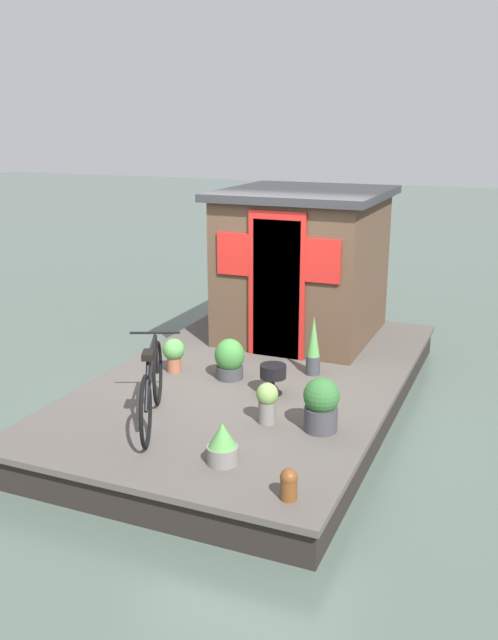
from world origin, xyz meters
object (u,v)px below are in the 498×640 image
at_px(houseboat_cabin, 303,263).
at_px(mooring_bollard, 289,483).
at_px(bicycle, 152,387).
at_px(potted_plant_succulent, 313,347).
at_px(potted_plant_fern, 267,401).
at_px(potted_plant_thyme, 321,404).
at_px(charcoal_grill, 273,373).
at_px(potted_plant_sage, 174,353).
at_px(potted_plant_lavender, 222,444).
at_px(potted_plant_basil, 230,359).

distance_m(houseboat_cabin, mooring_bollard, 4.38).
height_order(bicycle, potted_plant_succulent, bicycle).
distance_m(potted_plant_fern, mooring_bollard, 1.41).
distance_m(potted_plant_thyme, mooring_bollard, 1.29).
height_order(bicycle, charcoal_grill, bicycle).
distance_m(potted_plant_sage, potted_plant_lavender, 2.32).
height_order(potted_plant_sage, charcoal_grill, potted_plant_sage).
bearing_deg(mooring_bollard, potted_plant_lavender, 65.30).
distance_m(houseboat_cabin, potted_plant_succulent, 1.68).
relative_size(potted_plant_basil, potted_plant_thyme, 0.89).
xyz_separation_m(potted_plant_sage, potted_plant_succulent, (0.55, -1.51, 0.10)).
bearing_deg(charcoal_grill, potted_plant_basil, 68.00).
height_order(potted_plant_fern, potted_plant_thyme, potted_plant_thyme).
bearing_deg(bicycle, potted_plant_thyme, -72.98).
bearing_deg(charcoal_grill, potted_plant_thyme, -132.08).
bearing_deg(bicycle, potted_plant_lavender, -116.32).
bearing_deg(potted_plant_lavender, potted_plant_basil, 22.72).
height_order(houseboat_cabin, potted_plant_sage, houseboat_cabin).
bearing_deg(charcoal_grill, potted_plant_sage, 81.85).
relative_size(potted_plant_fern, charcoal_grill, 1.24).
bearing_deg(houseboat_cabin, potted_plant_succulent, -156.64).
height_order(potted_plant_fern, charcoal_grill, potted_plant_fern).
height_order(potted_plant_succulent, potted_plant_basil, potted_plant_succulent).
xyz_separation_m(bicycle, potted_plant_fern, (0.43, -1.01, -0.15)).
relative_size(potted_plant_basil, mooring_bollard, 1.82).
relative_size(bicycle, potted_plant_basil, 3.25).
height_order(potted_plant_thyme, charcoal_grill, potted_plant_thyme).
bearing_deg(mooring_bollard, houseboat_cabin, 17.29).
xyz_separation_m(potted_plant_lavender, mooring_bollard, (-0.33, -0.71, -0.04)).
height_order(potted_plant_sage, potted_plant_succulent, potted_plant_succulent).
bearing_deg(mooring_bollard, potted_plant_fern, 28.23).
xyz_separation_m(bicycle, potted_plant_sage, (1.32, 0.50, -0.14)).
height_order(potted_plant_fern, potted_plant_basil, potted_plant_basil).
relative_size(potted_plant_sage, charcoal_grill, 1.22).
height_order(potted_plant_basil, potted_plant_lavender, potted_plant_basil).
relative_size(potted_plant_sage, mooring_bollard, 1.58).
xyz_separation_m(potted_plant_basil, potted_plant_thyme, (-0.91, -1.36, 0.04)).
xyz_separation_m(potted_plant_sage, charcoal_grill, (-0.19, -1.30, 0.00)).
height_order(houseboat_cabin, bicycle, houseboat_cabin).
relative_size(bicycle, charcoal_grill, 4.60).
xyz_separation_m(potted_plant_thyme, charcoal_grill, (0.66, 0.74, -0.03)).
bearing_deg(potted_plant_fern, potted_plant_lavender, 176.84).
distance_m(potted_plant_basil, mooring_bollard, 2.65).
bearing_deg(mooring_bollard, potted_plant_sage, 45.65).
xyz_separation_m(bicycle, charcoal_grill, (1.14, -0.80, -0.13)).
bearing_deg(potted_plant_basil, houseboat_cabin, -6.54).
xyz_separation_m(potted_plant_thyme, mooring_bollard, (-1.28, -0.14, -0.13)).
bearing_deg(mooring_bollard, potted_plant_succulent, 13.90).
height_order(potted_plant_fern, mooring_bollard, potted_plant_fern).
bearing_deg(potted_plant_fern, charcoal_grill, 16.49).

